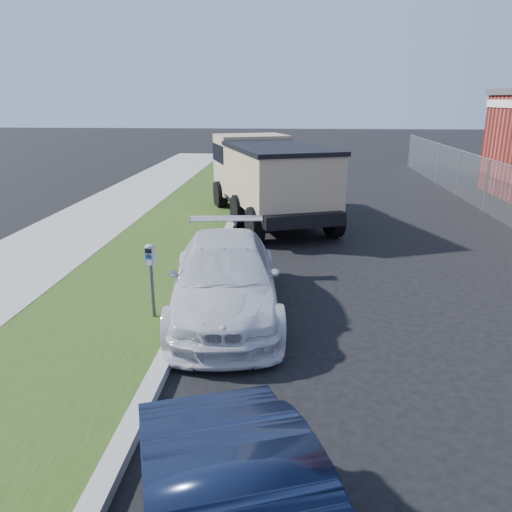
{
  "coord_description": "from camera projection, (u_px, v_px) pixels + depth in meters",
  "views": [
    {
      "loc": [
        -0.77,
        -7.81,
        3.8
      ],
      "look_at": [
        -1.4,
        1.0,
        1.0
      ],
      "focal_mm": 35.0,
      "sensor_mm": 36.0,
      "label": 1
    }
  ],
  "objects": [
    {
      "name": "dump_truck",
      "position": [
        267.0,
        175.0,
        16.0
      ],
      "size": [
        4.49,
        7.0,
        2.58
      ],
      "rotation": [
        0.0,
        0.0,
        0.35
      ],
      "color": "black",
      "rests_on": "ground"
    },
    {
      "name": "streetside",
      "position": [
        67.0,
        279.0,
        10.78
      ],
      "size": [
        6.12,
        50.0,
        0.15
      ],
      "color": "gray",
      "rests_on": "ground"
    },
    {
      "name": "ground",
      "position": [
        333.0,
        331.0,
        8.52
      ],
      "size": [
        120.0,
        120.0,
        0.0
      ],
      "primitive_type": "plane",
      "color": "black",
      "rests_on": "ground"
    },
    {
      "name": "parking_meter",
      "position": [
        151.0,
        265.0,
        8.51
      ],
      "size": [
        0.2,
        0.15,
        1.33
      ],
      "rotation": [
        0.0,
        0.0,
        -0.19
      ],
      "color": "#3F4247",
      "rests_on": "ground"
    },
    {
      "name": "white_wagon",
      "position": [
        226.0,
        277.0,
        9.11
      ],
      "size": [
        2.44,
        4.88,
        1.36
      ],
      "primitive_type": "imported",
      "rotation": [
        0.0,
        0.0,
        0.12
      ],
      "color": "silver",
      "rests_on": "ground"
    }
  ]
}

